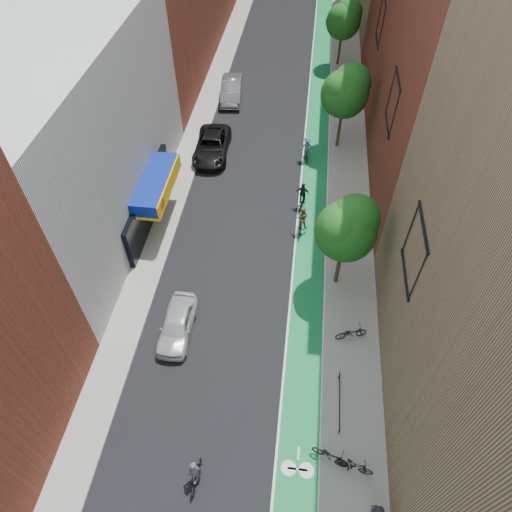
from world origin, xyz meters
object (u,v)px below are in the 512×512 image
(parked_car_silver, at_px, (232,90))
(cyclist_lane_mid, at_px, (302,199))
(parked_car_white, at_px, (177,324))
(parked_car_black, at_px, (212,146))
(cyclist_lane_far, at_px, (306,150))
(cyclist_lane_near, at_px, (302,222))
(cyclist_lead, at_px, (195,475))

(parked_car_silver, bearing_deg, cyclist_lane_mid, -68.06)
(parked_car_white, distance_m, parked_car_silver, 25.02)
(parked_car_white, distance_m, parked_car_black, 16.41)
(cyclist_lane_far, bearing_deg, cyclist_lane_mid, 77.94)
(cyclist_lane_near, distance_m, cyclist_lane_far, 7.91)
(parked_car_black, distance_m, parked_car_silver, 8.63)
(parked_car_silver, bearing_deg, cyclist_lane_far, -54.97)
(parked_car_white, distance_m, cyclist_lane_near, 10.67)
(cyclist_lead, height_order, cyclist_lane_near, cyclist_lane_near)
(parked_car_black, distance_m, cyclist_lead, 24.08)
(cyclist_lane_near, height_order, cyclist_lane_mid, cyclist_lane_near)
(parked_car_black, bearing_deg, cyclist_lane_near, -48.73)
(cyclist_lane_near, bearing_deg, cyclist_lane_far, -86.26)
(cyclist_lead, distance_m, cyclist_lane_mid, 18.80)
(cyclist_lane_far, bearing_deg, parked_car_black, -10.78)
(parked_car_white, bearing_deg, cyclist_lane_mid, 60.39)
(cyclist_lane_near, xyz_separation_m, cyclist_lane_far, (-0.07, 7.91, 0.05))
(cyclist_lead, xyz_separation_m, cyclist_lane_far, (3.62, 23.95, 0.27))
(parked_car_silver, bearing_deg, cyclist_lane_near, -71.38)
(parked_car_black, bearing_deg, parked_car_silver, 86.28)
(parked_car_white, distance_m, cyclist_lane_mid, 12.66)
(parked_car_black, xyz_separation_m, parked_car_silver, (0.18, 8.62, 0.07))
(cyclist_lane_near, bearing_deg, cyclist_lane_mid, -85.04)
(parked_car_white, height_order, cyclist_lane_near, cyclist_lane_near)
(cyclist_lane_far, bearing_deg, parked_car_white, 57.39)
(parked_car_black, xyz_separation_m, cyclist_lane_mid, (7.35, -5.33, -0.00))
(cyclist_lane_mid, height_order, cyclist_lane_far, cyclist_lane_mid)
(parked_car_black, relative_size, cyclist_lane_mid, 2.71)
(cyclist_lane_far, bearing_deg, cyclist_lead, 69.36)
(parked_car_white, height_order, parked_car_silver, parked_car_silver)
(parked_car_white, relative_size, cyclist_lane_mid, 2.01)
(cyclist_lane_far, bearing_deg, parked_car_silver, -61.75)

